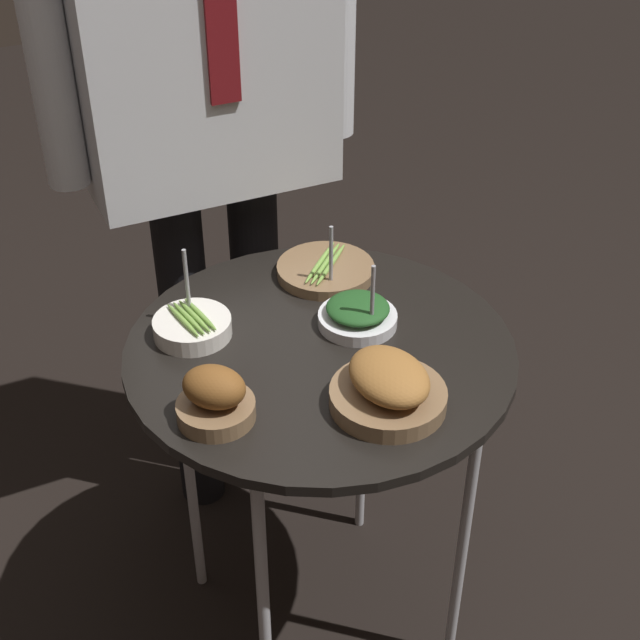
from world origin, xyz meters
name	(u,v)px	position (x,y,z in m)	size (l,w,h in m)	color
ground_plane	(320,616)	(0.00, 0.00, 0.00)	(8.00, 8.00, 0.00)	black
serving_cart	(320,372)	(0.00, 0.00, 0.64)	(0.63, 0.63, 0.69)	black
bowl_roast_mid_right	(388,387)	(0.03, -0.17, 0.72)	(0.17, 0.17, 0.08)	brown
bowl_asparagus_front_left	(192,326)	(-0.17, 0.12, 0.71)	(0.13, 0.13, 0.14)	silver
bowl_spinach_far_rim	(358,314)	(0.08, 0.03, 0.71)	(0.13, 0.13, 0.13)	silver
bowl_roast_near_rim	(215,398)	(-0.21, -0.09, 0.73)	(0.12, 0.12, 0.09)	brown
bowl_asparagus_front_center	(326,270)	(0.10, 0.19, 0.70)	(0.18, 0.18, 0.12)	brown
waiter_figure	(203,64)	(-0.02, 0.44, 1.02)	(0.59, 0.22, 1.60)	black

